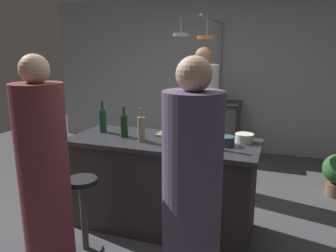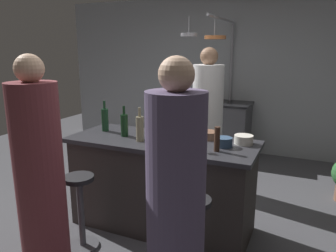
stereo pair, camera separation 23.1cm
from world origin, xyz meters
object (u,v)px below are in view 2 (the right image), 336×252
mixing_bowl_wooden (209,135)px  mixing_bowl_blue (224,142)px  wine_bottle_green (105,119)px  mixing_bowl_ceramic (244,140)px  bar_stool_left (81,209)px  pepper_mill (217,139)px  guest_left (40,178)px  wine_bottle_red (124,125)px  chef (207,126)px  wine_bottle_white (140,128)px  wine_glass_by_chef (171,135)px  wine_glass_near_left_guest (202,140)px  stove_range (225,129)px  guest_right (176,209)px  cutting_board (174,134)px  bar_stool_right (193,236)px

mixing_bowl_wooden → mixing_bowl_blue: 0.27m
wine_bottle_green → mixing_bowl_ceramic: (1.42, 0.11, -0.08)m
bar_stool_left → wine_bottle_green: size_ratio=2.14×
pepper_mill → guest_left: bearing=-142.8°
wine_bottle_green → pepper_mill: bearing=-8.9°
wine_bottle_red → mixing_bowl_wooden: bearing=16.9°
chef → wine_bottle_white: chef is taller
wine_glass_by_chef → chef: bearing=92.7°
pepper_mill → wine_glass_near_left_guest: size_ratio=1.44×
chef → stove_range: bearing=94.9°
mixing_bowl_wooden → wine_bottle_green: bearing=-172.4°
wine_bottle_green → wine_glass_near_left_guest: 1.17m
wine_bottle_green → guest_right: bearing=-40.6°
cutting_board → bar_stool_left: bearing=-123.6°
bar_stool_right → wine_glass_near_left_guest: (-0.09, 0.42, 0.63)m
pepper_mill → mixing_bowl_blue: size_ratio=1.41×
chef → mixing_bowl_wooden: size_ratio=10.00×
stove_range → wine_bottle_red: 2.57m
wine_bottle_green → mixing_bowl_wooden: (1.08, 0.14, -0.09)m
bar_stool_left → cutting_board: size_ratio=2.12×
wine_bottle_green → wine_bottle_red: (0.29, -0.10, -0.01)m
stove_range → mixing_bowl_wooden: size_ratio=5.07×
bar_stool_right → wine_glass_by_chef: wine_glass_by_chef is taller
pepper_mill → wine_bottle_white: bearing=179.4°
bar_stool_left → wine_glass_near_left_guest: (0.96, 0.42, 0.63)m
guest_left → wine_bottle_green: bearing=97.2°
bar_stool_left → wine_glass_by_chef: (0.67, 0.44, 0.63)m
wine_bottle_green → wine_bottle_red: wine_bottle_green is taller
mixing_bowl_ceramic → pepper_mill: bearing=-118.2°
bar_stool_left → bar_stool_right: (1.04, 0.00, 0.00)m
bar_stool_right → cutting_board: bearing=121.6°
bar_stool_left → pepper_mill: pepper_mill is taller
guest_right → cutting_board: guest_right is taller
wine_bottle_red → mixing_bowl_ceramic: bearing=10.3°
bar_stool_left → cutting_board: 1.11m
bar_stool_left → mixing_bowl_blue: mixing_bowl_blue is taller
pepper_mill → mixing_bowl_blue: bearing=82.3°
chef → wine_bottle_green: 1.30m
mixing_bowl_blue → wine_bottle_red: bearing=-177.0°
bar_stool_left → wine_bottle_green: 0.96m
pepper_mill → wine_bottle_red: wine_bottle_red is taller
mixing_bowl_wooden → pepper_mill: bearing=-63.4°
guest_right → wine_bottle_red: bearing=134.4°
bar_stool_left → wine_glass_near_left_guest: size_ratio=4.66×
stove_range → mixing_bowl_wooden: bearing=-79.8°
wine_bottle_green → mixing_bowl_ceramic: size_ratio=1.88×
guest_right → mixing_bowl_wooden: (-0.17, 1.22, 0.15)m
wine_bottle_green → mixing_bowl_wooden: bearing=7.6°
guest_right → wine_glass_near_left_guest: guest_right is taller
bar_stool_left → chef: bearing=70.0°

